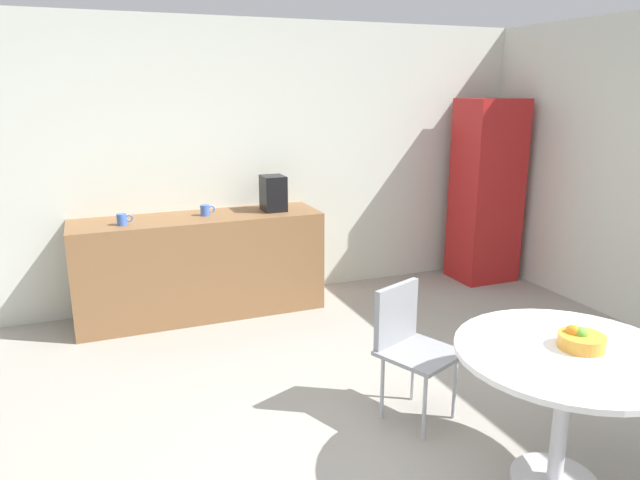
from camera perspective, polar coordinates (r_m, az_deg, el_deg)
name	(u,v)px	position (r m, az deg, el deg)	size (l,w,h in m)	color
ground_plane	(380,474)	(3.37, 5.89, -21.79)	(6.00, 6.00, 0.00)	#9E998E
wall_back	(235,164)	(5.57, -8.32, 7.39)	(6.00, 0.10, 2.60)	silver
counter_block	(201,266)	(5.33, -11.59, -2.47)	(2.15, 0.60, 0.90)	brown
locker_cabinet	(486,191)	(6.34, 15.93, 4.59)	(0.60, 0.50, 1.89)	#B21E1E
round_table	(566,376)	(3.20, 22.91, -12.14)	(1.10, 1.10, 0.75)	silver
chair_gray	(408,336)	(3.66, 8.55, -9.23)	(0.55, 0.55, 0.83)	silver
fruit_bowl	(580,340)	(3.18, 24.08, -8.87)	(0.23, 0.23, 0.11)	gold
mug_white	(122,219)	(5.04, -18.75, 1.92)	(0.13, 0.08, 0.09)	#3F66BF
mug_green	(205,210)	(5.23, -11.13, 2.88)	(0.13, 0.08, 0.09)	#3F66BF
coffee_maker	(273,193)	(5.34, -4.59, 4.58)	(0.20, 0.24, 0.32)	black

